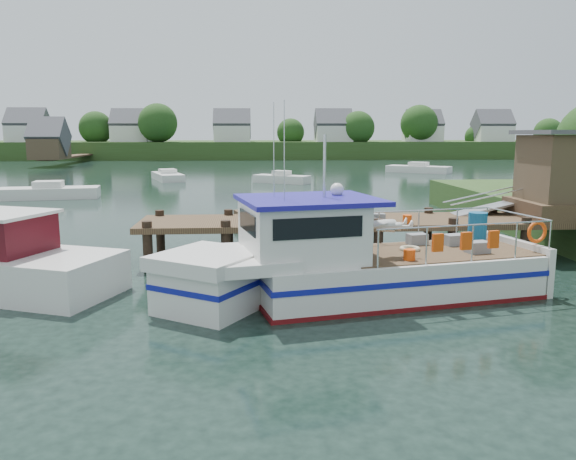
{
  "coord_description": "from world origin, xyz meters",
  "views": [
    {
      "loc": [
        -2.22,
        -19.19,
        4.38
      ],
      "look_at": [
        -1.0,
        -1.5,
        1.3
      ],
      "focal_mm": 35.0,
      "sensor_mm": 36.0,
      "label": 1
    }
  ],
  "objects": [
    {
      "name": "moored_b",
      "position": [
        0.62,
        30.16,
        0.41
      ],
      "size": [
        5.14,
        4.01,
        1.1
      ],
      "rotation": [
        0.0,
        0.0,
        0.07
      ],
      "color": "silver",
      "rests_on": "ground"
    },
    {
      "name": "moored_c",
      "position": [
        13.95,
        16.59,
        0.37
      ],
      "size": [
        6.63,
        3.16,
        1.0
      ],
      "rotation": [
        0.0,
        0.0,
        -0.01
      ],
      "color": "silver",
      "rests_on": "ground"
    },
    {
      "name": "dock",
      "position": [
        6.51,
        0.01,
        2.24
      ],
      "size": [
        16.6,
        3.0,
        4.78
      ],
      "color": "#4B3723",
      "rests_on": "ground"
    },
    {
      "name": "lobster_boat",
      "position": [
        0.4,
        -4.86,
        0.94
      ],
      "size": [
        10.79,
        4.93,
        5.16
      ],
      "rotation": [
        0.0,
        0.0,
        0.21
      ],
      "color": "silver",
      "rests_on": "ground"
    },
    {
      "name": "moored_rowboat",
      "position": [
        -1.12,
        8.02,
        0.39
      ],
      "size": [
        3.8,
        2.13,
        1.05
      ],
      "rotation": [
        0.0,
        0.0,
        -0.26
      ],
      "color": "#4B3723",
      "rests_on": "ground"
    },
    {
      "name": "moored_far",
      "position": [
        16.59,
        42.3,
        0.43
      ],
      "size": [
        6.99,
        5.9,
        1.17
      ],
      "rotation": [
        0.0,
        0.0,
        -0.35
      ],
      "color": "silver",
      "rests_on": "ground"
    },
    {
      "name": "ground_plane",
      "position": [
        0.0,
        0.0,
        0.0
      ],
      "size": [
        160.0,
        160.0,
        0.0
      ],
      "primitive_type": "plane",
      "color": "black"
    },
    {
      "name": "moored_a",
      "position": [
        -15.72,
        19.49,
        0.44
      ],
      "size": [
        6.68,
        3.11,
        1.18
      ],
      "rotation": [
        0.0,
        0.0,
        -0.2
      ],
      "color": "silver",
      "rests_on": "ground"
    },
    {
      "name": "moored_d",
      "position": [
        -9.86,
        34.06,
        0.39
      ],
      "size": [
        3.91,
        6.46,
        1.04
      ],
      "rotation": [
        0.0,
        0.0,
        -0.2
      ],
      "color": "silver",
      "rests_on": "ground"
    },
    {
      "name": "far_shore",
      "position": [
        0.01,
        82.37,
        2.1
      ],
      "size": [
        140.0,
        42.55,
        9.22
      ],
      "color": "#2D481D",
      "rests_on": "ground"
    }
  ]
}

